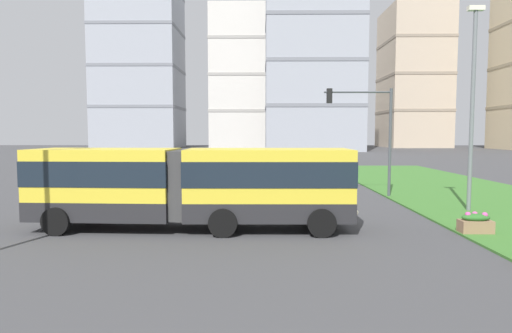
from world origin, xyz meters
The scene contains 9 objects.
articulated_bus centered at (-2.04, 13.81, 1.65)m, with size 11.92×2.99×3.00m.
car_maroon_sedan centered at (-6.04, 19.09, 0.75)m, with size 4.55×2.35×1.58m.
flower_planter_4 centered at (8.10, 12.97, 0.43)m, with size 1.10×0.56×0.74m.
traffic_light_far_right centered at (6.49, 22.00, 4.15)m, with size 3.78×0.28×6.04m.
streetlight_median centered at (10.00, 17.49, 5.03)m, with size 0.70×0.28×9.17m.
apartment_tower_west centered at (-30.00, 108.27, 23.98)m, with size 20.28×17.77×47.93m.
apartment_tower_westcentre centered at (-4.37, 112.33, 17.53)m, with size 15.82×17.95×35.02m.
apartment_tower_centre centered at (11.23, 88.97, 21.63)m, with size 19.55×15.29×43.22m.
apartment_tower_eastcentre centered at (40.17, 112.58, 17.74)m, with size 15.00×17.68×35.44m.
Camera 1 is at (0.52, -2.24, 3.57)m, focal length 30.54 mm.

